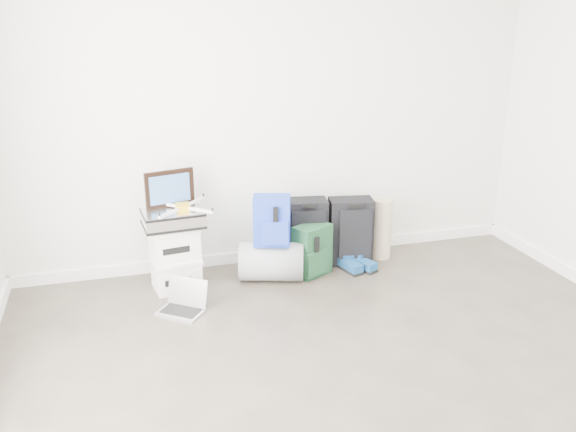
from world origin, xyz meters
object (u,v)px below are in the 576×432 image
object	(u,v)px
boxes_stack	(175,257)
briefcase	(173,218)
laptop	(184,303)
carry_on	(351,231)
duffel_bag	(272,261)
large_suitcase	(304,233)

from	to	relation	value
boxes_stack	briefcase	world-z (taller)	briefcase
boxes_stack	laptop	xyz separation A→B (m)	(0.00, -0.41, -0.21)
briefcase	laptop	size ratio (longest dim) A/B	1.12
carry_on	duffel_bag	bearing A→B (deg)	-158.75
duffel_bag	laptop	distance (m)	0.85
carry_on	large_suitcase	bearing A→B (deg)	-177.51
duffel_bag	carry_on	distance (m)	0.78
boxes_stack	duffel_bag	world-z (taller)	boxes_stack
briefcase	duffel_bag	size ratio (longest dim) A/B	0.87
briefcase	large_suitcase	bearing A→B (deg)	2.67
boxes_stack	briefcase	size ratio (longest dim) A/B	1.17
boxes_stack	duffel_bag	bearing A→B (deg)	-12.57
duffel_bag	briefcase	bearing A→B (deg)	-166.64
boxes_stack	large_suitcase	bearing A→B (deg)	-0.78
briefcase	large_suitcase	world-z (taller)	briefcase
boxes_stack	laptop	size ratio (longest dim) A/B	1.32
large_suitcase	boxes_stack	bearing A→B (deg)	-163.22
large_suitcase	carry_on	world-z (taller)	large_suitcase
briefcase	large_suitcase	distance (m)	1.17
boxes_stack	duffel_bag	distance (m)	0.79
boxes_stack	laptop	bearing A→B (deg)	-97.32
carry_on	briefcase	bearing A→B (deg)	-166.75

